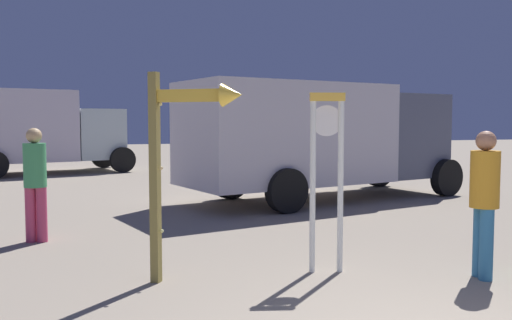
{
  "coord_description": "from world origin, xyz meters",
  "views": [
    {
      "loc": [
        -2.61,
        -3.43,
        1.85
      ],
      "look_at": [
        0.07,
        5.13,
        1.2
      ],
      "focal_mm": 38.75,
      "sensor_mm": 36.0,
      "label": 1
    }
  ],
  "objects": [
    {
      "name": "person_distant",
      "position": [
        -3.32,
        5.47,
        0.97
      ],
      "size": [
        0.33,
        0.33,
        1.73
      ],
      "color": "#C73F65",
      "rests_on": "ground_plane"
    },
    {
      "name": "standing_clock",
      "position": [
        0.19,
        2.64,
        1.32
      ],
      "size": [
        0.43,
        0.19,
        2.18
      ],
      "color": "white",
      "rests_on": "ground_plane"
    },
    {
      "name": "box_truck_far",
      "position": [
        -4.36,
        17.0,
        1.56
      ],
      "size": [
        6.45,
        3.89,
        2.87
      ],
      "color": "silver",
      "rests_on": "ground_plane"
    },
    {
      "name": "box_truck_near",
      "position": [
        2.56,
        8.33,
        1.5
      ],
      "size": [
        7.12,
        4.02,
        2.66
      ],
      "color": "silver",
      "rests_on": "ground_plane"
    },
    {
      "name": "arrow_sign",
      "position": [
        -1.55,
        2.61,
        1.62
      ],
      "size": [
        0.99,
        0.78,
        2.38
      ],
      "color": "olive",
      "rests_on": "ground_plane"
    },
    {
      "name": "person_near_clock",
      "position": [
        1.82,
        1.84,
        0.96
      ],
      "size": [
        0.33,
        0.33,
        1.73
      ],
      "color": "teal",
      "rests_on": "ground_plane"
    }
  ]
}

